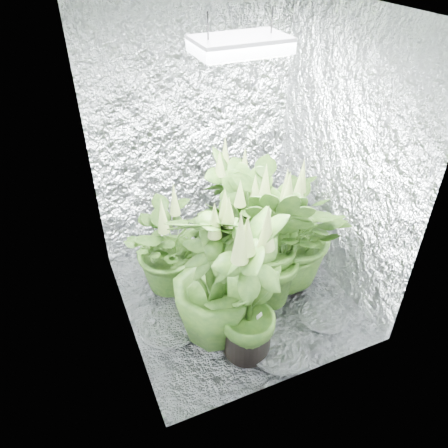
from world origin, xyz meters
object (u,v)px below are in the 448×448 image
object	(u,v)px
plant_f	(250,290)
plant_b	(228,207)
plant_d	(215,277)
plant_e	(292,233)
plant_a	(171,245)
plant_c	(245,233)
plant_g	(272,244)
grow_lamp	(240,45)
circulation_fan	(269,220)

from	to	relation	value
plant_f	plant_b	bearing A→B (deg)	72.89
plant_d	plant_e	xyz separation A→B (m)	(0.71, 0.24, -0.03)
plant_a	plant_c	size ratio (longest dim) A/B	0.83
plant_b	plant_f	distance (m)	1.07
plant_e	plant_f	xyz separation A→B (m)	(-0.58, -0.46, 0.06)
plant_c	plant_e	bearing A→B (deg)	-29.71
plant_a	plant_d	world-z (taller)	plant_d
plant_b	plant_a	bearing A→B (deg)	-158.33
plant_c	plant_d	size ratio (longest dim) A/B	0.91
plant_e	plant_g	world-z (taller)	plant_g
plant_d	plant_e	size ratio (longest dim) A/B	1.04
grow_lamp	plant_f	world-z (taller)	grow_lamp
plant_b	plant_f	bearing A→B (deg)	-107.11
plant_d	plant_c	bearing A→B (deg)	45.01
plant_g	circulation_fan	xyz separation A→B (m)	(0.38, 0.72, -0.37)
grow_lamp	plant_g	bearing A→B (deg)	-26.45
grow_lamp	plant_b	distance (m)	1.48
plant_a	plant_c	xyz separation A→B (m)	(0.53, -0.16, 0.07)
plant_b	circulation_fan	size ratio (longest dim) A/B	2.95
plant_a	plant_f	xyz separation A→B (m)	(0.25, -0.79, 0.16)
plant_g	circulation_fan	world-z (taller)	plant_g
plant_a	plant_e	world-z (taller)	plant_e
plant_b	plant_e	xyz separation A→B (m)	(0.26, -0.55, 0.04)
plant_a	plant_e	bearing A→B (deg)	-21.81
grow_lamp	plant_f	xyz separation A→B (m)	(-0.14, -0.49, -1.28)
plant_c	plant_g	xyz separation A→B (m)	(0.09, -0.25, 0.05)
plant_c	plant_f	distance (m)	0.70
circulation_fan	plant_c	bearing A→B (deg)	-151.58
plant_g	plant_b	bearing A→B (deg)	94.57
plant_e	circulation_fan	bearing A→B (deg)	74.83
plant_d	plant_g	distance (m)	0.52
plant_d	plant_a	bearing A→B (deg)	101.83
plant_f	plant_a	bearing A→B (deg)	107.53
plant_f	circulation_fan	size ratio (longest dim) A/B	3.53
plant_c	plant_d	bearing A→B (deg)	-134.99
plant_e	grow_lamp	bearing A→B (deg)	176.47
plant_c	plant_d	distance (m)	0.58
circulation_fan	grow_lamp	bearing A→B (deg)	-151.47
plant_d	circulation_fan	xyz separation A→B (m)	(0.88, 0.88, -0.38)
plant_b	plant_d	bearing A→B (deg)	-119.19
plant_b	plant_g	bearing A→B (deg)	-85.43
plant_d	plant_f	xyz separation A→B (m)	(0.13, -0.22, 0.03)
plant_f	grow_lamp	bearing A→B (deg)	74.20
grow_lamp	plant_d	distance (m)	1.36
plant_a	plant_d	distance (m)	0.60
grow_lamp	plant_a	bearing A→B (deg)	142.03
plant_f	circulation_fan	bearing A→B (deg)	55.79
plant_c	plant_a	bearing A→B (deg)	163.06
grow_lamp	circulation_fan	bearing A→B (deg)	45.07
plant_e	plant_g	distance (m)	0.23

